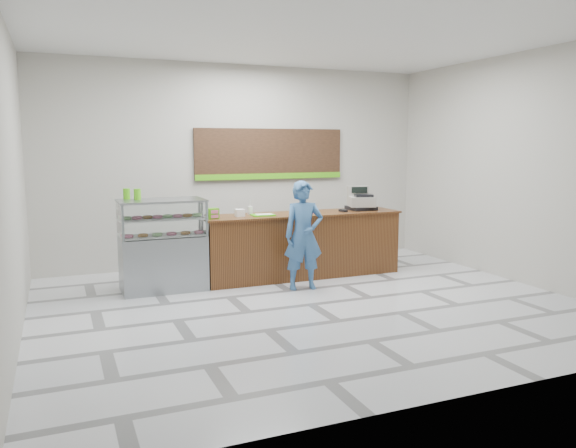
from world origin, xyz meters
name	(u,v)px	position (x,y,z in m)	size (l,w,h in m)	color
floor	(311,305)	(0.00, 0.00, 0.00)	(7.00, 7.00, 0.00)	silver
back_wall	(241,165)	(0.00, 3.00, 1.75)	(7.00, 7.00, 0.00)	#B7B3A8
ceiling	(313,32)	(0.00, 0.00, 3.50)	(7.00, 7.00, 0.00)	silver
sales_counter	(302,245)	(0.55, 1.55, 0.52)	(3.26, 0.76, 1.03)	brown
display_case	(163,244)	(-1.67, 1.55, 0.68)	(1.22, 0.72, 1.33)	gray
menu_board	(271,155)	(0.55, 2.96, 1.93)	(2.80, 0.06, 0.90)	black
cash_register	(361,201)	(1.65, 1.60, 1.18)	(0.52, 0.54, 0.39)	black
card_terminal	(343,211)	(1.24, 1.45, 1.05)	(0.08, 0.16, 0.04)	black
serving_tray	(263,215)	(-0.13, 1.49, 1.04)	(0.36, 0.27, 0.02)	#40DC08
napkin_box	(240,213)	(-0.50, 1.52, 1.09)	(0.13, 0.13, 0.11)	white
straw_cup	(250,210)	(-0.26, 1.72, 1.09)	(0.08, 0.08, 0.12)	silver
promo_box	(212,214)	(-0.95, 1.42, 1.11)	(0.17, 0.12, 0.15)	#52BC13
donut_decal	(309,213)	(0.65, 1.49, 1.03)	(0.16, 0.16, 0.00)	pink
green_cup_left	(127,194)	(-2.12, 1.81, 1.41)	(0.10, 0.10, 0.15)	#52BC13
green_cup_right	(137,194)	(-1.99, 1.65, 1.41)	(0.10, 0.10, 0.16)	#52BC13
customer	(304,235)	(0.25, 0.82, 0.80)	(0.58, 0.38, 1.59)	#356194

